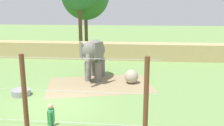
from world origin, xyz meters
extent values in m
plane|color=#6B8E4C|center=(0.00, 0.00, 0.00)|extent=(120.00, 120.00, 0.00)
cube|color=#937F5B|center=(1.80, 3.69, 0.00)|extent=(7.83, 6.15, 0.01)
cube|color=tan|center=(0.00, 12.41, 0.82)|extent=(36.00, 1.80, 1.64)
cylinder|color=slate|center=(1.61, 4.49, 0.70)|extent=(0.44, 0.44, 1.40)
cylinder|color=slate|center=(0.84, 4.53, 0.70)|extent=(0.44, 0.44, 1.40)
cylinder|color=slate|center=(1.67, 5.92, 0.70)|extent=(0.44, 0.44, 1.40)
cylinder|color=slate|center=(0.90, 5.96, 0.70)|extent=(0.44, 0.44, 1.40)
ellipsoid|color=slate|center=(1.25, 5.23, 2.08)|extent=(1.52, 2.66, 1.60)
ellipsoid|color=slate|center=(1.18, 3.60, 2.36)|extent=(1.15, 1.04, 1.16)
cube|color=slate|center=(1.78, 3.67, 2.36)|extent=(0.51, 0.84, 1.10)
cube|color=slate|center=(0.58, 3.73, 2.36)|extent=(0.43, 0.87, 1.10)
cylinder|color=slate|center=(1.16, 3.17, 1.95)|extent=(0.34, 0.50, 0.63)
cylinder|color=slate|center=(1.15, 3.05, 1.51)|extent=(0.28, 0.37, 0.59)
cylinder|color=slate|center=(1.15, 2.97, 1.10)|extent=(0.21, 0.21, 0.55)
cylinder|color=slate|center=(1.32, 6.67, 1.98)|extent=(0.11, 0.31, 0.80)
sphere|color=tan|center=(3.95, 4.25, 0.48)|extent=(0.96, 0.96, 0.96)
cylinder|color=brown|center=(-0.16, -3.26, 1.70)|extent=(0.20, 0.20, 3.39)
cylinder|color=brown|center=(4.67, -3.26, 1.70)|extent=(0.20, 0.20, 3.39)
cylinder|color=#B7B7BC|center=(0.00, -3.26, 0.61)|extent=(10.35, 0.02, 0.02)
cylinder|color=#B7B7BC|center=(0.00, -3.26, 1.93)|extent=(10.35, 0.02, 0.02)
cylinder|color=#B7B7BC|center=(0.00, -3.26, 3.26)|extent=(10.35, 0.02, 0.02)
cube|color=#338C4C|center=(1.13, -3.91, 1.16)|extent=(0.29, 0.40, 0.56)
sphere|color=tan|center=(1.13, -3.91, 1.56)|extent=(0.22, 0.22, 0.22)
cylinder|color=#338C4C|center=(1.18, -4.14, 1.16)|extent=(0.11, 0.11, 0.54)
cylinder|color=#338C4C|center=(1.09, -3.67, 1.16)|extent=(0.11, 0.11, 0.54)
cube|color=black|center=(1.00, -3.67, 0.94)|extent=(0.03, 0.07, 0.14)
cylinder|color=gray|center=(-2.56, 1.17, 0.17)|extent=(1.10, 1.10, 0.35)
cylinder|color=#38607A|center=(-2.56, 1.17, 0.32)|extent=(1.01, 1.01, 0.02)
cylinder|color=brown|center=(-2.47, 16.85, 2.67)|extent=(0.44, 0.44, 5.33)
cylinder|color=brown|center=(-2.39, 19.78, 2.07)|extent=(0.44, 0.44, 4.14)
camera|label=1|loc=(4.28, -12.22, 5.15)|focal=39.64mm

